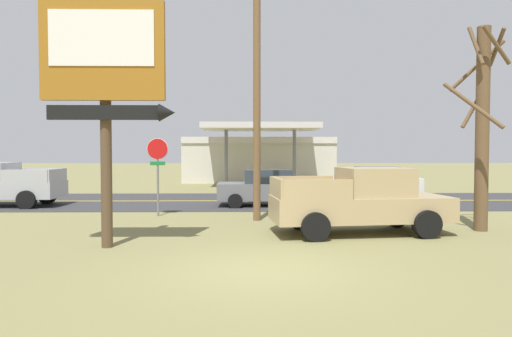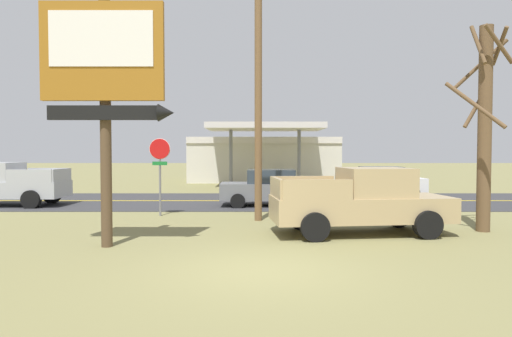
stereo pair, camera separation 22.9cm
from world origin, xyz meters
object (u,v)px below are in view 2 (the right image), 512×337
at_px(bare_tree, 482,122).
at_px(car_white_mid_lane, 381,182).
at_px(car_grey_near_lane, 266,188).
at_px(motel_sign, 103,74).
at_px(stop_sign, 158,163).
at_px(utility_pole, 256,79).
at_px(gas_station, 262,158).
at_px(pickup_silver_on_road, 2,185).
at_px(pickup_tan_parked_on_lawn, 360,201).

relative_size(bare_tree, car_white_mid_lane, 1.50).
relative_size(car_grey_near_lane, car_white_mid_lane, 1.00).
bearing_deg(motel_sign, stop_sign, 88.81).
bearing_deg(bare_tree, car_grey_near_lane, 134.65).
bearing_deg(stop_sign, car_white_mid_lane, 34.15).
relative_size(stop_sign, utility_pole, 0.32).
distance_m(stop_sign, gas_station, 20.66).
xyz_separation_m(stop_sign, car_white_mid_lane, (10.49, 7.12, -1.20)).
relative_size(stop_sign, pickup_silver_on_road, 0.57).
bearing_deg(bare_tree, car_white_mid_lane, 90.55).
xyz_separation_m(pickup_tan_parked_on_lawn, pickup_silver_on_road, (-14.46, 6.87, 0.00)).
bearing_deg(gas_station, motel_sign, -99.63).
xyz_separation_m(bare_tree, pickup_silver_on_road, (-18.25, 6.46, -2.37)).
bearing_deg(bare_tree, stop_sign, 162.46).
distance_m(stop_sign, pickup_silver_on_road, 8.34).
distance_m(pickup_silver_on_road, car_white_mid_lane, 18.59).
bearing_deg(pickup_tan_parked_on_lawn, motel_sign, -164.20).
height_order(car_grey_near_lane, car_white_mid_lane, same).
bearing_deg(utility_pole, motel_sign, -130.10).
distance_m(gas_station, car_white_mid_lane, 14.54).
distance_m(utility_pole, pickup_silver_on_road, 12.81).
bearing_deg(motel_sign, car_grey_near_lane, 63.91).
xyz_separation_m(motel_sign, bare_tree, (10.71, 2.36, -1.04)).
xyz_separation_m(pickup_silver_on_road, car_white_mid_lane, (18.15, 4.00, -0.13)).
distance_m(utility_pole, car_grey_near_lane, 5.98).
height_order(utility_pole, car_grey_near_lane, utility_pole).
height_order(pickup_tan_parked_on_lawn, car_grey_near_lane, pickup_tan_parked_on_lawn).
relative_size(stop_sign, car_white_mid_lane, 0.70).
bearing_deg(pickup_tan_parked_on_lawn, utility_pole, 139.64).
xyz_separation_m(pickup_tan_parked_on_lawn, car_white_mid_lane, (3.69, 10.87, -0.13)).
distance_m(pickup_tan_parked_on_lawn, pickup_silver_on_road, 16.01).
height_order(motel_sign, car_white_mid_lane, motel_sign).
xyz_separation_m(motel_sign, car_white_mid_lane, (10.61, 12.82, -3.54)).
distance_m(pickup_tan_parked_on_lawn, car_white_mid_lane, 11.48).
relative_size(utility_pole, bare_tree, 1.48).
height_order(motel_sign, stop_sign, motel_sign).
bearing_deg(car_white_mid_lane, utility_pole, -129.31).
bearing_deg(stop_sign, car_grey_near_lane, 36.55).
xyz_separation_m(stop_sign, pickup_silver_on_road, (-7.66, 3.12, -1.06)).
distance_m(motel_sign, car_grey_near_lane, 10.45).
relative_size(motel_sign, gas_station, 0.54).
xyz_separation_m(motel_sign, utility_pole, (3.85, 4.57, 0.62)).
relative_size(bare_tree, pickup_silver_on_road, 1.21).
xyz_separation_m(stop_sign, bare_tree, (10.59, -3.35, 1.31)).
xyz_separation_m(gas_station, pickup_tan_parked_on_lawn, (2.52, -23.96, -0.98)).
height_order(gas_station, car_white_mid_lane, gas_station).
bearing_deg(stop_sign, bare_tree, -17.54).
bearing_deg(stop_sign, pickup_silver_on_road, 157.87).
xyz_separation_m(bare_tree, gas_station, (-6.31, 23.56, -1.39)).
bearing_deg(pickup_silver_on_road, stop_sign, -22.13).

